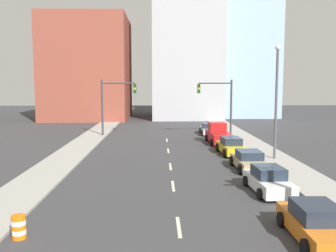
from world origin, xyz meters
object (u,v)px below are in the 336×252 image
Objects in this scene: traffic_signal_left at (112,100)px; traffic_barrel at (19,227)px; traffic_signal_right at (222,100)px; sedan_white at (268,180)px; pickup_truck_red at (218,135)px; street_lamp at (276,95)px; sedan_orange at (316,224)px; sedan_silver at (209,129)px; sedan_yellow at (231,146)px; sedan_tan at (249,161)px.

traffic_signal_left is 29.53m from traffic_barrel.
traffic_signal_right is 1.49× the size of sedan_white.
sedan_white is (11.80, 6.16, 0.19)m from traffic_barrel.
sedan_white is at bearing -91.96° from pickup_truck_red.
street_lamp is (14.86, -14.19, 1.02)m from traffic_signal_left.
sedan_orange is at bearing -68.51° from traffic_signal_left.
sedan_white is at bearing -88.29° from sedan_silver.
pickup_truck_red is at bearing -88.13° from sedan_silver.
sedan_yellow reaches higher than sedan_white.
traffic_signal_right is at bearing 75.29° from pickup_truck_red.
sedan_tan is (12.00, -17.46, -3.61)m from traffic_signal_left.
traffic_signal_left reaches higher than sedan_orange.
sedan_yellow is (-0.16, 5.91, 0.05)m from sedan_tan.
street_lamp is at bearing 79.27° from sedan_orange.
sedan_orange is at bearing -88.40° from sedan_silver.
sedan_silver is at bearing 130.64° from traffic_signal_right.
pickup_truck_red is at bearing 63.75° from traffic_barrel.
traffic_signal_right is at bearing 81.54° from sedan_yellow.
traffic_signal_left reaches higher than sedan_silver.
sedan_yellow is at bearing -44.28° from traffic_signal_left.
pickup_truck_red is at bearing 90.81° from sedan_orange.
sedan_tan reaches higher than sedan_silver.
sedan_white reaches higher than sedan_tan.
traffic_signal_left is at bearing 89.87° from traffic_barrel.
traffic_barrel is (-12.98, -29.29, -3.77)m from traffic_signal_right.
sedan_tan is at bearing -90.62° from pickup_truck_red.
sedan_orange is (-1.21, -29.72, -3.58)m from traffic_signal_right.
sedan_yellow is at bearing 86.24° from sedan_white.
traffic_signal_right is at bearing 88.47° from sedan_orange.
sedan_yellow is at bearing -95.27° from traffic_signal_right.
sedan_white is (-1.17, -23.12, -3.58)m from traffic_signal_right.
traffic_barrel is at bearing -134.69° from street_lamp.
sedan_orange is 31.19m from sedan_silver.
traffic_signal_left is 1.42× the size of sedan_yellow.
traffic_signal_right is at bearing 86.00° from sedan_tan.
street_lamp is at bearing -72.16° from pickup_truck_red.
traffic_barrel is 21.77m from street_lamp.
traffic_signal_right is 6.53m from pickup_truck_red.
street_lamp reaches higher than sedan_tan.
pickup_truck_red reaches higher than sedan_tan.
street_lamp is 10.52m from sedan_white.
sedan_yellow is 0.86× the size of pickup_truck_red.
sedan_silver reaches higher than traffic_barrel.
traffic_signal_left is 6.96× the size of traffic_barrel.
sedan_orange is 0.84× the size of pickup_truck_red.
street_lamp is 6.09m from sedan_yellow.
traffic_signal_left is at bearing 123.46° from sedan_tan.
sedan_tan reaches higher than traffic_barrel.
traffic_signal_left is 20.57m from street_lamp.
street_lamp reaches higher than sedan_yellow.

